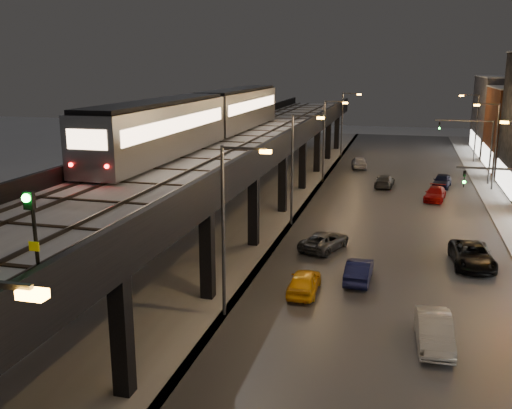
# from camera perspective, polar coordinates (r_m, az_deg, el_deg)

# --- Properties ---
(road_surface) EXTENTS (17.00, 120.00, 0.06)m
(road_surface) POSITION_cam_1_polar(r_m,az_deg,el_deg) (50.05, 13.69, -1.38)
(road_surface) COLOR #46474D
(road_surface) RESTS_ON ground
(under_viaduct_pavement) EXTENTS (11.00, 120.00, 0.06)m
(under_viaduct_pavement) POSITION_cam_1_polar(r_m,az_deg,el_deg) (51.95, -1.35, -0.42)
(under_viaduct_pavement) COLOR #9FA1A8
(under_viaduct_pavement) RESTS_ON ground
(elevated_viaduct) EXTENTS (9.00, 100.00, 6.30)m
(elevated_viaduct) POSITION_cam_1_polar(r_m,az_deg,el_deg) (47.87, -2.43, 5.16)
(elevated_viaduct) COLOR black
(elevated_viaduct) RESTS_ON ground
(viaduct_trackbed) EXTENTS (8.40, 100.00, 0.32)m
(viaduct_trackbed) POSITION_cam_1_polar(r_m,az_deg,el_deg) (47.88, -2.40, 6.10)
(viaduct_trackbed) COLOR #B2B7C1
(viaduct_trackbed) RESTS_ON elevated_viaduct
(viaduct_parapet_streetside) EXTENTS (0.30, 100.00, 1.10)m
(viaduct_parapet_streetside) POSITION_cam_1_polar(r_m,az_deg,el_deg) (46.76, 2.75, 6.48)
(viaduct_parapet_streetside) COLOR black
(viaduct_parapet_streetside) RESTS_ON elevated_viaduct
(viaduct_parapet_far) EXTENTS (0.30, 100.00, 1.10)m
(viaduct_parapet_far) POSITION_cam_1_polar(r_m,az_deg,el_deg) (49.28, -7.26, 6.77)
(viaduct_parapet_far) COLOR black
(viaduct_parapet_far) RESTS_ON elevated_viaduct
(streetlight_left_1) EXTENTS (2.57, 0.28, 9.00)m
(streetlight_left_1) POSITION_cam_1_polar(r_m,az_deg,el_deg) (28.70, -2.80, -1.56)
(streetlight_left_1) COLOR #38383A
(streetlight_left_1) RESTS_ON ground
(streetlight_left_2) EXTENTS (2.57, 0.28, 9.00)m
(streetlight_left_2) POSITION_cam_1_polar(r_m,az_deg,el_deg) (45.79, 3.97, 4.26)
(streetlight_left_2) COLOR #38383A
(streetlight_left_2) RESTS_ON ground
(streetlight_left_3) EXTENTS (2.57, 0.28, 9.00)m
(streetlight_left_3) POSITION_cam_1_polar(r_m,az_deg,el_deg) (63.39, 7.04, 6.87)
(streetlight_left_3) COLOR #38383A
(streetlight_left_3) RESTS_ON ground
(streetlight_right_3) EXTENTS (2.56, 0.28, 9.00)m
(streetlight_right_3) POSITION_cam_1_polar(r_m,az_deg,el_deg) (63.45, 22.66, 5.92)
(streetlight_right_3) COLOR #38383A
(streetlight_right_3) RESTS_ON ground
(streetlight_left_4) EXTENTS (2.57, 0.28, 9.00)m
(streetlight_left_4) POSITION_cam_1_polar(r_m,az_deg,el_deg) (81.16, 8.79, 8.34)
(streetlight_left_4) COLOR #38383A
(streetlight_left_4) RESTS_ON ground
(streetlight_right_4) EXTENTS (2.56, 0.28, 9.00)m
(streetlight_right_4) POSITION_cam_1_polar(r_m,az_deg,el_deg) (81.21, 21.02, 7.59)
(streetlight_right_4) COLOR #38383A
(streetlight_right_4) RESTS_ON ground
(traffic_light_rig_b) EXTENTS (6.10, 0.34, 7.00)m
(traffic_light_rig_b) POSITION_cam_1_polar(r_m,az_deg,el_deg) (66.38, 21.50, 5.69)
(traffic_light_rig_b) COLOR #38383A
(traffic_light_rig_b) RESTS_ON ground
(subway_train) EXTENTS (3.21, 38.61, 3.84)m
(subway_train) POSITION_cam_1_polar(r_m,az_deg,el_deg) (49.30, -4.91, 8.79)
(subway_train) COLOR gray
(subway_train) RESTS_ON viaduct_trackbed
(rail_signal) EXTENTS (0.33, 0.42, 2.82)m
(rail_signal) POSITION_cam_1_polar(r_m,az_deg,el_deg) (17.23, -21.52, -1.42)
(rail_signal) COLOR black
(rail_signal) RESTS_ON viaduct_trackbed
(car_taxi) EXTENTS (1.69, 4.07, 1.38)m
(car_taxi) POSITION_cam_1_polar(r_m,az_deg,el_deg) (33.06, 4.83, -7.79)
(car_taxi) COLOR yellow
(car_taxi) RESTS_ON ground
(car_near_white) EXTENTS (1.54, 4.15, 1.35)m
(car_near_white) POSITION_cam_1_polar(r_m,az_deg,el_deg) (35.23, 10.25, -6.60)
(car_near_white) COLOR #101543
(car_near_white) RESTS_ON ground
(car_mid_silver) EXTENTS (3.53, 5.09, 1.29)m
(car_mid_silver) POSITION_cam_1_polar(r_m,az_deg,el_deg) (40.72, 6.86, -3.68)
(car_mid_silver) COLOR #373A3F
(car_mid_silver) RESTS_ON ground
(car_mid_dark) EXTENTS (2.16, 4.54, 1.28)m
(car_mid_dark) POSITION_cam_1_polar(r_m,az_deg,el_deg) (62.46, 12.73, 2.26)
(car_mid_dark) COLOR #373A3F
(car_mid_dark) RESTS_ON ground
(car_far_white) EXTENTS (2.39, 4.61, 1.50)m
(car_far_white) POSITION_cam_1_polar(r_m,az_deg,el_deg) (73.14, 10.29, 4.13)
(car_far_white) COLOR #B8BAC8
(car_far_white) RESTS_ON ground
(car_onc_silver) EXTENTS (1.78, 4.52, 1.47)m
(car_onc_silver) POSITION_cam_1_polar(r_m,az_deg,el_deg) (28.44, 17.37, -12.07)
(car_onc_silver) COLOR #A3A3A5
(car_onc_silver) RESTS_ON ground
(car_onc_dark) EXTENTS (2.80, 5.50, 1.49)m
(car_onc_dark) POSITION_cam_1_polar(r_m,az_deg,el_deg) (39.68, 20.81, -4.85)
(car_onc_dark) COLOR black
(car_onc_dark) RESTS_ON ground
(car_onc_white) EXTENTS (2.43, 4.61, 1.27)m
(car_onc_white) POSITION_cam_1_polar(r_m,az_deg,el_deg) (57.55, 17.47, 0.97)
(car_onc_white) COLOR #8E0607
(car_onc_white) RESTS_ON ground
(car_onc_red) EXTENTS (2.38, 4.41, 1.43)m
(car_onc_red) POSITION_cam_1_polar(r_m,az_deg,el_deg) (63.84, 18.10, 2.22)
(car_onc_red) COLOR black
(car_onc_red) RESTS_ON ground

